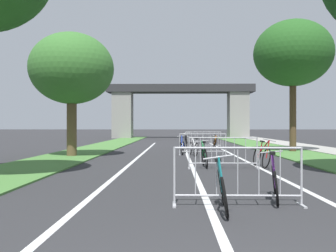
{
  "coord_description": "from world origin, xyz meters",
  "views": [
    {
      "loc": [
        -0.6,
        -2.13,
        1.42
      ],
      "look_at": [
        -0.87,
        11.97,
        1.42
      ],
      "focal_mm": 39.53,
      "sensor_mm": 36.0,
      "label": 1
    }
  ],
  "objects": [
    {
      "name": "crowd_barrier_fourth",
      "position": [
        1.21,
        21.67,
        0.52
      ],
      "size": [
        2.33,
        0.51,
        1.05
      ],
      "rotation": [
        0.0,
        0.0,
        -0.03
      ],
      "color": "#ADADB2",
      "rests_on": "ground"
    },
    {
      "name": "bicycle_teal_0",
      "position": [
        0.2,
        4.08,
        0.36
      ],
      "size": [
        0.49,
        1.65,
        0.99
      ],
      "rotation": [
        0.0,
        0.0,
        3.07
      ],
      "color": "black",
      "rests_on": "ground"
    },
    {
      "name": "bicycle_purple_1",
      "position": [
        1.3,
        4.93,
        0.36
      ],
      "size": [
        0.49,
        1.61,
        0.95
      ],
      "rotation": [
        0.0,
        0.0,
        -0.22
      ],
      "color": "black",
      "rests_on": "ground"
    },
    {
      "name": "tree_right_oak_near",
      "position": [
        5.83,
        18.13,
        5.37
      ],
      "size": [
        4.24,
        4.24,
        7.19
      ],
      "color": "#4C3823",
      "rests_on": "ground"
    },
    {
      "name": "bicycle_white_2",
      "position": [
        0.26,
        15.35,
        0.37
      ],
      "size": [
        0.52,
        1.61,
        0.92
      ],
      "rotation": [
        0.0,
        0.0,
        0.23
      ],
      "color": "black",
      "rests_on": "ground"
    },
    {
      "name": "grass_verge_right",
      "position": [
        5.51,
        20.35,
        0.03
      ],
      "size": [
        2.76,
        49.75,
        0.05
      ],
      "primitive_type": "cube",
      "color": "#477A38",
      "rests_on": "ground"
    },
    {
      "name": "tree_left_pine_near",
      "position": [
        -5.38,
        14.87,
        4.06
      ],
      "size": [
        3.87,
        3.87,
        5.73
      ],
      "color": "brown",
      "rests_on": "ground"
    },
    {
      "name": "bicycle_green_5",
      "position": [
        0.42,
        10.69,
        0.38
      ],
      "size": [
        0.52,
        1.71,
        0.92
      ],
      "rotation": [
        0.0,
        0.0,
        0.03
      ],
      "color": "black",
      "rests_on": "ground"
    },
    {
      "name": "bicycle_blue_6",
      "position": [
        -0.21,
        16.41,
        0.37
      ],
      "size": [
        0.51,
        1.72,
        0.98
      ],
      "rotation": [
        0.0,
        0.0,
        -0.15
      ],
      "color": "black",
      "rests_on": "ground"
    },
    {
      "name": "lane_stripe_right_lane",
      "position": [
        2.27,
        14.39,
        0.0
      ],
      "size": [
        0.14,
        28.78,
        0.01
      ],
      "primitive_type": "cube",
      "color": "silver",
      "rests_on": "ground"
    },
    {
      "name": "crowd_barrier_nearest",
      "position": [
        0.52,
        4.48,
        0.52
      ],
      "size": [
        2.32,
        0.44,
        1.05
      ],
      "rotation": [
        0.0,
        0.0,
        0.0
      ],
      "color": "#ADADB2",
      "rests_on": "ground"
    },
    {
      "name": "sidewalk_path_right",
      "position": [
        8.08,
        20.35,
        0.04
      ],
      "size": [
        2.38,
        49.75,
        0.08
      ],
      "primitive_type": "cube",
      "color": "#9E9B93",
      "rests_on": "ground"
    },
    {
      "name": "lane_stripe_left_lane",
      "position": [
        -2.27,
        14.39,
        0.0
      ],
      "size": [
        0.14,
        28.78,
        0.01
      ],
      "primitive_type": "cube",
      "color": "silver",
      "rests_on": "ground"
    },
    {
      "name": "overpass_bridge",
      "position": [
        0.0,
        41.11,
        3.98
      ],
      "size": [
        17.03,
        2.81,
        6.21
      ],
      "color": "#2D2D30",
      "rests_on": "ground"
    },
    {
      "name": "crowd_barrier_second",
      "position": [
        1.0,
        10.21,
        0.52
      ],
      "size": [
        2.32,
        0.44,
        1.05
      ],
      "rotation": [
        0.0,
        0.0,
        0.0
      ],
      "color": "#ADADB2",
      "rests_on": "ground"
    },
    {
      "name": "bicycle_orange_4",
      "position": [
        1.91,
        21.24,
        0.34
      ],
      "size": [
        0.58,
        1.55,
        0.89
      ],
      "rotation": [
        0.0,
        0.0,
        -0.21
      ],
      "color": "black",
      "rests_on": "ground"
    },
    {
      "name": "grass_verge_left",
      "position": [
        -5.51,
        20.35,
        0.03
      ],
      "size": [
        2.76,
        49.75,
        0.05
      ],
      "primitive_type": "cube",
      "color": "#477A38",
      "rests_on": "ground"
    },
    {
      "name": "bicycle_black_3",
      "position": [
        0.13,
        21.17,
        0.38
      ],
      "size": [
        0.54,
        1.74,
        1.03
      ],
      "rotation": [
        0.0,
        0.0,
        3.21
      ],
      "color": "black",
      "rests_on": "ground"
    },
    {
      "name": "lane_stripe_center",
      "position": [
        0.0,
        14.39,
        0.0
      ],
      "size": [
        0.14,
        28.78,
        0.01
      ],
      "primitive_type": "cube",
      "color": "silver",
      "rests_on": "ground"
    },
    {
      "name": "crowd_barrier_third",
      "position": [
        0.76,
        15.94,
        0.52
      ],
      "size": [
        2.34,
        0.54,
        1.05
      ],
      "rotation": [
        0.0,
        0.0,
        0.04
      ],
      "color": "#ADADB2",
      "rests_on": "ground"
    },
    {
      "name": "bicycle_red_7",
      "position": [
        2.39,
        10.67,
        0.39
      ],
      "size": [
        0.57,
        1.66,
        1.0
      ],
      "rotation": [
        0.0,
        0.0,
        3.25
      ],
      "color": "black",
      "rests_on": "ground"
    }
  ]
}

